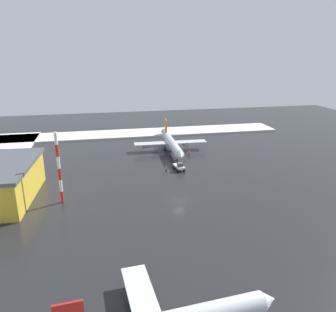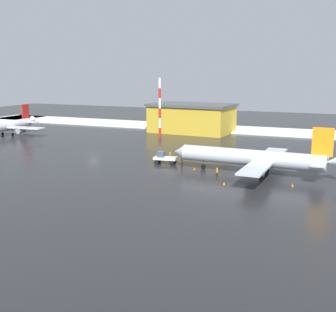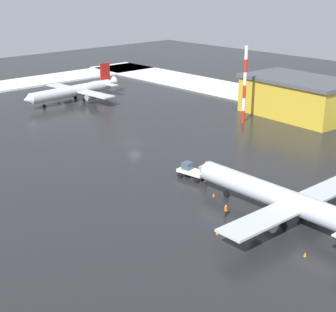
{
  "view_description": "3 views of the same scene",
  "coord_description": "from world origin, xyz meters",
  "px_view_note": "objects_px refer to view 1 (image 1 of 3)",
  "views": [
    {
      "loc": [
        67.3,
        -16.65,
        33.34
      ],
      "look_at": [
        -18.01,
        1.1,
        5.3
      ],
      "focal_mm": 35.0,
      "sensor_mm": 36.0,
      "label": 1
    },
    {
      "loc": [
        -53.53,
        80.84,
        18.07
      ],
      "look_at": [
        -21.59,
        6.48,
        2.01
      ],
      "focal_mm": 45.0,
      "sensor_mm": 36.0,
      "label": 2
    },
    {
      "loc": [
        -73.43,
        59.14,
        30.37
      ],
      "look_at": [
        -15.48,
        5.56,
        2.69
      ],
      "focal_mm": 55.0,
      "sensor_mm": 36.0,
      "label": 3
    }
  ],
  "objects_px": {
    "cargo_hangar": "(1,182)",
    "traffic_cone_mid_line": "(182,161)",
    "ground_crew_mid_apron": "(179,162)",
    "ground_crew_near_tug": "(189,153)",
    "pushback_tug": "(179,166)",
    "antenna_mast": "(59,168)",
    "airplane_far_rear": "(172,143)",
    "traffic_cone_wingtip_side": "(183,144)",
    "ground_crew_beside_wing": "(166,169)",
    "traffic_cone_near_nose": "(200,152)"
  },
  "relations": [
    {
      "from": "cargo_hangar",
      "to": "traffic_cone_mid_line",
      "type": "xyz_separation_m",
      "value": [
        -18.06,
        47.88,
        -4.17
      ]
    },
    {
      "from": "ground_crew_beside_wing",
      "to": "traffic_cone_wingtip_side",
      "type": "xyz_separation_m",
      "value": [
        -26.42,
        11.55,
        -0.7
      ]
    },
    {
      "from": "cargo_hangar",
      "to": "traffic_cone_wingtip_side",
      "type": "bearing_deg",
      "value": 128.88
    },
    {
      "from": "ground_crew_mid_apron",
      "to": "ground_crew_near_tug",
      "type": "distance_m",
      "value": 10.44
    },
    {
      "from": "pushback_tug",
      "to": "ground_crew_beside_wing",
      "type": "height_order",
      "value": "pushback_tug"
    },
    {
      "from": "ground_crew_mid_apron",
      "to": "ground_crew_beside_wing",
      "type": "bearing_deg",
      "value": -130.91
    },
    {
      "from": "cargo_hangar",
      "to": "traffic_cone_wingtip_side",
      "type": "height_order",
      "value": "cargo_hangar"
    },
    {
      "from": "ground_crew_near_tug",
      "to": "antenna_mast",
      "type": "distance_m",
      "value": 47.77
    },
    {
      "from": "antenna_mast",
      "to": "cargo_hangar",
      "type": "distance_m",
      "value": 15.03
    },
    {
      "from": "pushback_tug",
      "to": "ground_crew_near_tug",
      "type": "bearing_deg",
      "value": 145.64
    },
    {
      "from": "ground_crew_near_tug",
      "to": "antenna_mast",
      "type": "bearing_deg",
      "value": 129.36
    },
    {
      "from": "pushback_tug",
      "to": "ground_crew_mid_apron",
      "type": "bearing_deg",
      "value": 159.72
    },
    {
      "from": "antenna_mast",
      "to": "traffic_cone_mid_line",
      "type": "height_order",
      "value": "antenna_mast"
    },
    {
      "from": "ground_crew_mid_apron",
      "to": "ground_crew_near_tug",
      "type": "relative_size",
      "value": 1.0
    },
    {
      "from": "ground_crew_near_tug",
      "to": "traffic_cone_wingtip_side",
      "type": "relative_size",
      "value": 3.11
    },
    {
      "from": "ground_crew_mid_apron",
      "to": "traffic_cone_near_nose",
      "type": "height_order",
      "value": "ground_crew_mid_apron"
    },
    {
      "from": "ground_crew_mid_apron",
      "to": "cargo_hangar",
      "type": "distance_m",
      "value": 48.57
    },
    {
      "from": "ground_crew_beside_wing",
      "to": "antenna_mast",
      "type": "relative_size",
      "value": 0.1
    },
    {
      "from": "ground_crew_near_tug",
      "to": "cargo_hangar",
      "type": "height_order",
      "value": "cargo_hangar"
    },
    {
      "from": "airplane_far_rear",
      "to": "traffic_cone_wingtip_side",
      "type": "relative_size",
      "value": 55.82
    },
    {
      "from": "ground_crew_near_tug",
      "to": "traffic_cone_near_nose",
      "type": "distance_m",
      "value": 5.2
    },
    {
      "from": "pushback_tug",
      "to": "traffic_cone_near_nose",
      "type": "bearing_deg",
      "value": 136.94
    },
    {
      "from": "cargo_hangar",
      "to": "pushback_tug",
      "type": "bearing_deg",
      "value": 107.35
    },
    {
      "from": "ground_crew_beside_wing",
      "to": "cargo_hangar",
      "type": "xyz_separation_m",
      "value": [
        10.23,
        -41.22,
        3.47
      ]
    },
    {
      "from": "pushback_tug",
      "to": "traffic_cone_near_nose",
      "type": "height_order",
      "value": "pushback_tug"
    },
    {
      "from": "traffic_cone_wingtip_side",
      "to": "pushback_tug",
      "type": "bearing_deg",
      "value": -16.19
    },
    {
      "from": "ground_crew_mid_apron",
      "to": "ground_crew_beside_wing",
      "type": "relative_size",
      "value": 1.0
    },
    {
      "from": "ground_crew_mid_apron",
      "to": "traffic_cone_mid_line",
      "type": "height_order",
      "value": "ground_crew_mid_apron"
    },
    {
      "from": "airplane_far_rear",
      "to": "cargo_hangar",
      "type": "relative_size",
      "value": 1.18
    },
    {
      "from": "ground_crew_near_tug",
      "to": "traffic_cone_wingtip_side",
      "type": "distance_m",
      "value": 13.07
    },
    {
      "from": "pushback_tug",
      "to": "traffic_cone_wingtip_side",
      "type": "bearing_deg",
      "value": 155.88
    },
    {
      "from": "traffic_cone_near_nose",
      "to": "ground_crew_near_tug",
      "type": "bearing_deg",
      "value": -60.35
    },
    {
      "from": "ground_crew_near_tug",
      "to": "cargo_hangar",
      "type": "relative_size",
      "value": 0.07
    },
    {
      "from": "airplane_far_rear",
      "to": "pushback_tug",
      "type": "relative_size",
      "value": 6.32
    },
    {
      "from": "ground_crew_mid_apron",
      "to": "antenna_mast",
      "type": "relative_size",
      "value": 0.1
    },
    {
      "from": "ground_crew_beside_wing",
      "to": "cargo_hangar",
      "type": "relative_size",
      "value": 0.07
    },
    {
      "from": "ground_crew_near_tug",
      "to": "traffic_cone_near_nose",
      "type": "xyz_separation_m",
      "value": [
        -2.55,
        4.48,
        -0.7
      ]
    },
    {
      "from": "traffic_cone_mid_line",
      "to": "ground_crew_mid_apron",
      "type": "bearing_deg",
      "value": -28.32
    },
    {
      "from": "pushback_tug",
      "to": "traffic_cone_mid_line",
      "type": "relative_size",
      "value": 8.84
    },
    {
      "from": "ground_crew_beside_wing",
      "to": "traffic_cone_wingtip_side",
      "type": "relative_size",
      "value": 3.11
    },
    {
      "from": "ground_crew_mid_apron",
      "to": "traffic_cone_wingtip_side",
      "type": "relative_size",
      "value": 3.11
    },
    {
      "from": "ground_crew_beside_wing",
      "to": "antenna_mast",
      "type": "distance_m",
      "value": 31.99
    },
    {
      "from": "ground_crew_beside_wing",
      "to": "traffic_cone_near_nose",
      "type": "relative_size",
      "value": 3.11
    },
    {
      "from": "ground_crew_beside_wing",
      "to": "traffic_cone_mid_line",
      "type": "height_order",
      "value": "ground_crew_beside_wing"
    },
    {
      "from": "ground_crew_beside_wing",
      "to": "ground_crew_mid_apron",
      "type": "bearing_deg",
      "value": 10.3
    },
    {
      "from": "airplane_far_rear",
      "to": "ground_crew_mid_apron",
      "type": "height_order",
      "value": "airplane_far_rear"
    },
    {
      "from": "ground_crew_near_tug",
      "to": "traffic_cone_near_nose",
      "type": "relative_size",
      "value": 3.11
    },
    {
      "from": "antenna_mast",
      "to": "traffic_cone_mid_line",
      "type": "bearing_deg",
      "value": 123.52
    },
    {
      "from": "ground_crew_mid_apron",
      "to": "pushback_tug",
      "type": "bearing_deg",
      "value": -96.25
    },
    {
      "from": "antenna_mast",
      "to": "traffic_cone_near_nose",
      "type": "xyz_separation_m",
      "value": [
        -30.72,
        42.36,
        -8.06
      ]
    }
  ]
}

